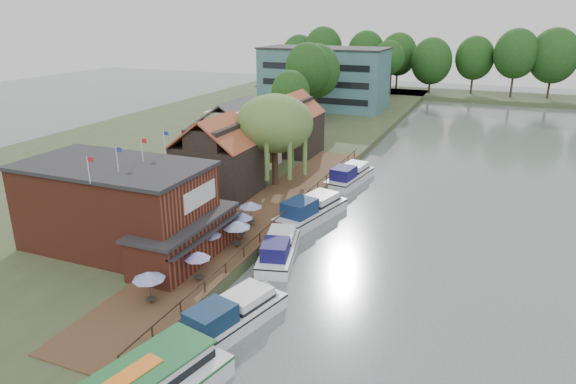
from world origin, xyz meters
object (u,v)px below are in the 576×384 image
at_px(cottage_a, 218,156).
at_px(umbrella_1, 198,266).
at_px(hotel_block, 324,78).
at_px(cruiser_3, 350,173).
at_px(cottage_c, 293,124).
at_px(cruiser_0, 232,312).
at_px(umbrella_2, 209,243).
at_px(umbrella_0, 150,288).
at_px(cottage_b, 237,134).
at_px(umbrella_3, 236,234).
at_px(umbrella_4, 241,225).
at_px(cruiser_1, 279,246).
at_px(pub, 136,209).
at_px(cruiser_2, 311,207).
at_px(willow, 275,141).
at_px(umbrella_5, 251,213).

bearing_deg(cottage_a, umbrella_1, -64.59).
height_order(hotel_block, cruiser_3, hotel_block).
xyz_separation_m(cottage_c, cruiser_0, (11.74, -39.69, -4.06)).
distance_m(cottage_a, cruiser_0, 24.64).
distance_m(umbrella_2, cruiser_0, 8.75).
height_order(hotel_block, cottage_c, hotel_block).
distance_m(cottage_c, umbrella_0, 41.25).
xyz_separation_m(cottage_b, umbrella_1, (11.47, -27.83, -2.96)).
bearing_deg(cottage_b, umbrella_2, -67.07).
distance_m(umbrella_3, umbrella_4, 1.97).
bearing_deg(cruiser_1, pub, -169.53).
relative_size(umbrella_1, umbrella_3, 0.97).
bearing_deg(umbrella_0, cruiser_2, 79.19).
distance_m(umbrella_1, cruiser_0, 5.26).
distance_m(cottage_c, cruiser_3, 13.19).
relative_size(cottage_a, umbrella_2, 3.62).
bearing_deg(willow, umbrella_5, -76.54).
bearing_deg(umbrella_2, cruiser_3, 80.75).
distance_m(cottage_a, umbrella_5, 10.56).
height_order(cottage_b, willow, willow).
bearing_deg(cruiser_1, umbrella_4, 159.77).
xyz_separation_m(cottage_c, umbrella_3, (7.34, -30.65, -2.96)).
bearing_deg(pub, cottage_b, 99.09).
bearing_deg(pub, umbrella_3, 24.57).
bearing_deg(umbrella_3, umbrella_5, 101.74).
bearing_deg(cottage_a, cruiser_0, -58.39).
bearing_deg(cottage_a, umbrella_2, -62.96).
bearing_deg(cruiser_1, umbrella_5, 128.33).
height_order(cottage_c, cruiser_3, cottage_c).
xyz_separation_m(cottage_a, cottage_c, (1.00, 19.00, 0.00)).
bearing_deg(cruiser_3, willow, -127.17).
height_order(cottage_c, umbrella_3, cottage_c).
relative_size(willow, cruiser_3, 1.02).
bearing_deg(umbrella_5, umbrella_1, -84.20).
bearing_deg(cottage_b, cottage_a, -73.30).
distance_m(umbrella_5, cruiser_1, 5.33).
height_order(cottage_c, cruiser_1, cottage_c).
height_order(cottage_c, cruiser_0, cottage_c).
bearing_deg(cruiser_2, cruiser_0, -72.26).
relative_size(cottage_a, cottage_c, 1.01).
height_order(pub, willow, willow).
xyz_separation_m(umbrella_5, cruiser_0, (5.37, -13.72, -1.10)).
height_order(pub, umbrella_4, pub).
height_order(cottage_b, cruiser_1, cottage_b).
bearing_deg(cruiser_3, hotel_block, 120.33).
distance_m(umbrella_0, umbrella_5, 14.72).
height_order(pub, cottage_b, cottage_b).
bearing_deg(umbrella_1, cottage_b, 112.40).
bearing_deg(pub, cottage_a, 93.81).
xyz_separation_m(pub, umbrella_1, (7.47, -2.83, -2.36)).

